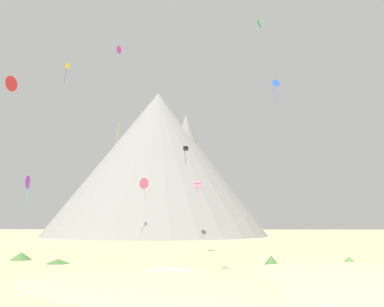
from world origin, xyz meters
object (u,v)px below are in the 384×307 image
object	(u,v)px
bush_far_right	(58,261)
kite_red_mid	(11,84)
kite_black_mid	(186,149)
bush_near_right	(271,261)
rock_massif	(160,163)
kite_pink_low	(197,185)
kite_blue_high	(276,84)
kite_green_high	(259,24)
kite_violet_low	(29,182)
kite_magenta_high	(119,50)
kite_rainbow_low	(144,184)
bush_near_left	(21,256)
bush_scatter_east	(349,260)
kite_gold_mid	(118,129)
kite_yellow_high	(67,69)
bush_ridge_crest	(225,268)

from	to	relation	value
bush_far_right	kite_red_mid	xyz separation A→B (m)	(-13.98, 13.09, 24.21)
bush_far_right	kite_black_mid	size ratio (longest dim) A/B	0.55
bush_far_right	bush_near_right	size ratio (longest dim) A/B	1.46
rock_massif	kite_pink_low	world-z (taller)	rock_massif
kite_blue_high	kite_green_high	world-z (taller)	kite_green_high
kite_violet_low	kite_magenta_high	size ratio (longest dim) A/B	2.65
kite_rainbow_low	bush_far_right	bearing A→B (deg)	41.61
bush_near_left	bush_far_right	xyz separation A→B (m)	(5.55, -3.40, -0.20)
bush_scatter_east	kite_red_mid	world-z (taller)	kite_red_mid
kite_black_mid	kite_rainbow_low	bearing A→B (deg)	-137.44
bush_far_right	kite_green_high	size ratio (longest dim) A/B	1.53
kite_violet_low	bush_far_right	bearing A→B (deg)	-149.26
bush_scatter_east	kite_rainbow_low	bearing A→B (deg)	125.10
bush_near_left	bush_near_right	world-z (taller)	bush_near_right
kite_blue_high	kite_green_high	size ratio (longest dim) A/B	2.62
bush_far_right	rock_massif	size ratio (longest dim) A/B	0.03
bush_near_right	kite_blue_high	world-z (taller)	kite_blue_high
bush_scatter_east	kite_rainbow_low	distance (m)	50.26
kite_rainbow_low	kite_magenta_high	world-z (taller)	kite_magenta_high
kite_gold_mid	kite_red_mid	distance (m)	27.45
kite_gold_mid	kite_magenta_high	xyz separation A→B (m)	(3.64, -15.50, 10.64)
kite_green_high	bush_far_right	bearing A→B (deg)	163.86
kite_gold_mid	kite_blue_high	distance (m)	35.19
bush_near_right	kite_red_mid	world-z (taller)	kite_red_mid
bush_near_left	kite_green_high	bearing A→B (deg)	24.63
kite_blue_high	kite_green_high	distance (m)	10.08
kite_gold_mid	kite_yellow_high	xyz separation A→B (m)	(-4.82, -17.59, 6.26)
bush_scatter_east	kite_yellow_high	distance (m)	52.44
bush_near_left	bush_scatter_east	world-z (taller)	bush_near_left
kite_blue_high	rock_massif	bearing A→B (deg)	-72.56
bush_far_right	kite_pink_low	bearing A→B (deg)	45.20
bush_far_right	kite_pink_low	distance (m)	21.51
kite_pink_low	kite_black_mid	bearing A→B (deg)	98.71
kite_gold_mid	kite_green_high	size ratio (longest dim) A/B	3.15
rock_massif	kite_green_high	bearing A→B (deg)	-69.76
kite_magenta_high	kite_rainbow_low	bearing A→B (deg)	15.80
rock_massif	bush_scatter_east	bearing A→B (deg)	-69.70
kite_black_mid	kite_green_high	size ratio (longest dim) A/B	2.79
kite_green_high	kite_violet_low	bearing A→B (deg)	131.49
kite_red_mid	kite_black_mid	bearing A→B (deg)	157.75
bush_ridge_crest	kite_red_mid	world-z (taller)	kite_red_mid
bush_scatter_east	kite_pink_low	size ratio (longest dim) A/B	0.47
kite_gold_mid	kite_red_mid	size ratio (longest dim) A/B	2.07
bush_scatter_east	bush_near_right	size ratio (longest dim) A/B	0.93
bush_near_left	kite_pink_low	xyz separation A→B (m)	(19.29, 10.43, 8.90)
bush_near_right	kite_pink_low	bearing A→B (deg)	116.39
kite_black_mid	kite_magenta_high	bearing A→B (deg)	-87.87
bush_near_left	kite_yellow_high	size ratio (longest dim) A/B	0.66
bush_scatter_east	kite_rainbow_low	xyz separation A→B (m)	(-28.09, 39.96, 11.85)
bush_ridge_crest	kite_yellow_high	size ratio (longest dim) A/B	0.32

